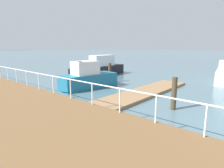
{
  "coord_description": "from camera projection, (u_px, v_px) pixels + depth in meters",
  "views": [
    {
      "loc": [
        -9.21,
        0.57,
        3.2
      ],
      "look_at": [
        -0.3,
        8.33,
        0.83
      ],
      "focal_mm": 30.45,
      "sensor_mm": 36.0,
      "label": 1
    }
  ],
  "objects": [
    {
      "name": "moored_boat_1",
      "position": [
        88.0,
        78.0,
        14.59
      ],
      "size": [
        4.62,
        2.38,
        2.09
      ],
      "color": "#1E6B8C",
      "rests_on": "ground_plane"
    },
    {
      "name": "dock_piling_3",
      "position": [
        80.0,
        76.0,
        13.63
      ],
      "size": [
        0.33,
        0.33,
        2.13
      ],
      "primitive_type": "cylinder",
      "color": "brown",
      "rests_on": "ground_plane"
    },
    {
      "name": "moored_boat_3",
      "position": [
        100.0,
        68.0,
        20.79
      ],
      "size": [
        7.25,
        1.62,
        2.21
      ],
      "color": "black",
      "rests_on": "ground_plane"
    },
    {
      "name": "boardwalk_railing",
      "position": [
        61.0,
        81.0,
        10.72
      ],
      "size": [
        0.06,
        29.0,
        1.08
      ],
      "color": "white",
      "rests_on": "boardwalk"
    },
    {
      "name": "floating_dock",
      "position": [
        143.0,
        93.0,
        12.83
      ],
      "size": [
        10.11,
        2.0,
        0.18
      ],
      "primitive_type": "cube",
      "color": "#93704C",
      "rests_on": "ground_plane"
    },
    {
      "name": "ground_plane",
      "position": [
        30.0,
        77.0,
        19.95
      ],
      "size": [
        300.0,
        300.0,
        0.0
      ],
      "primitive_type": "plane",
      "color": "slate"
    },
    {
      "name": "dock_piling_4",
      "position": [
        110.0,
        73.0,
        16.96
      ],
      "size": [
        0.27,
        0.27,
        1.71
      ],
      "primitive_type": "cylinder",
      "color": "#473826",
      "rests_on": "ground_plane"
    },
    {
      "name": "dock_piling_0",
      "position": [
        174.0,
        94.0,
        9.58
      ],
      "size": [
        0.26,
        0.26,
        1.68
      ],
      "primitive_type": "cylinder",
      "color": "#473826",
      "rests_on": "ground_plane"
    }
  ]
}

